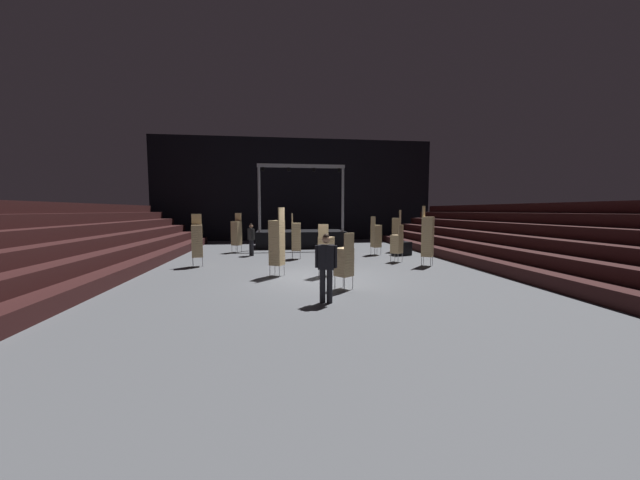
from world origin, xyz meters
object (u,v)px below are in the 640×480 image
object	(u,v)px
chair_stack_front_right	(428,236)
crew_worker_near_stage	(251,238)
chair_stack_mid_centre	(396,231)
chair_stack_rear_centre	(344,261)
chair_stack_mid_right	(277,242)
chair_stack_rear_left	(397,243)
stage_riser	(300,237)
chair_stack_aisle_right	(197,240)
chair_stack_mid_left	(326,250)
chair_stack_aisle_left	(236,233)
chair_stack_front_left	(296,236)
equipment_road_case	(402,248)
chair_stack_rear_right	(376,236)
man_with_tie	(326,264)

from	to	relation	value
chair_stack_front_right	crew_worker_near_stage	size ratio (longest dim) A/B	1.52
chair_stack_mid_centre	chair_stack_rear_centre	size ratio (longest dim) A/B	1.40
chair_stack_rear_centre	chair_stack_mid_right	bearing A→B (deg)	93.47
chair_stack_mid_right	chair_stack_rear_left	bearing A→B (deg)	-36.24
chair_stack_rear_centre	crew_worker_near_stage	size ratio (longest dim) A/B	1.02
stage_riser	crew_worker_near_stage	size ratio (longest dim) A/B	3.34
chair_stack_mid_centre	chair_stack_aisle_right	world-z (taller)	chair_stack_mid_centre
chair_stack_mid_left	chair_stack_aisle_left	world-z (taller)	chair_stack_aisle_left
chair_stack_mid_right	chair_stack_aisle_left	xyz separation A→B (m)	(-2.27, 7.24, -0.13)
chair_stack_rear_left	chair_stack_mid_left	bearing A→B (deg)	176.99
stage_riser	chair_stack_rear_left	bearing A→B (deg)	-60.96
chair_stack_mid_centre	chair_stack_aisle_left	world-z (taller)	chair_stack_mid_centre
chair_stack_front_left	equipment_road_case	world-z (taller)	chair_stack_front_left
chair_stack_rear_right	chair_stack_front_right	bearing A→B (deg)	1.48
man_with_tie	chair_stack_aisle_left	distance (m)	11.50
stage_riser	chair_stack_rear_centre	size ratio (longest dim) A/B	3.29
chair_stack_mid_centre	chair_stack_rear_left	size ratio (longest dim) A/B	1.40
man_with_tie	chair_stack_mid_right	world-z (taller)	chair_stack_mid_right
equipment_road_case	chair_stack_aisle_right	bearing A→B (deg)	-166.65
man_with_tie	chair_stack_front_left	world-z (taller)	chair_stack_front_left
man_with_tie	chair_stack_front_left	bearing A→B (deg)	-75.29
chair_stack_front_left	chair_stack_front_right	distance (m)	6.11
chair_stack_aisle_left	chair_stack_mid_right	bearing A→B (deg)	137.72
chair_stack_mid_right	chair_stack_mid_centre	size ratio (longest dim) A/B	1.04
chair_stack_mid_right	crew_worker_near_stage	size ratio (longest dim) A/B	1.47
man_with_tie	stage_riser	bearing A→B (deg)	-78.74
man_with_tie	chair_stack_rear_left	distance (m)	7.64
man_with_tie	crew_worker_near_stage	world-z (taller)	man_with_tie
stage_riser	chair_stack_aisle_right	distance (m)	8.73
stage_riser	chair_stack_rear_left	distance (m)	8.13
chair_stack_front_right	chair_stack_rear_centre	world-z (taller)	chair_stack_front_right
chair_stack_front_right	chair_stack_mid_right	distance (m)	6.52
chair_stack_rear_left	crew_worker_near_stage	distance (m)	7.44
chair_stack_mid_right	chair_stack_aisle_left	bearing A→B (deg)	45.32
chair_stack_mid_centre	chair_stack_aisle_right	xyz separation A→B (m)	(-10.14, -3.86, -0.08)
stage_riser	man_with_tie	world-z (taller)	stage_riser
chair_stack_mid_right	chair_stack_mid_centre	world-z (taller)	chair_stack_mid_right
man_with_tie	chair_stack_rear_centre	bearing A→B (deg)	-105.73
chair_stack_front_left	chair_stack_mid_right	bearing A→B (deg)	-7.50
man_with_tie	chair_stack_aisle_right	world-z (taller)	chair_stack_aisle_right
chair_stack_mid_right	equipment_road_case	xyz separation A→B (m)	(6.55, 4.86, -0.88)
equipment_road_case	chair_stack_rear_left	bearing A→B (deg)	-116.23
chair_stack_mid_centre	man_with_tie	bearing A→B (deg)	-178.86
chair_stack_front_left	chair_stack_rear_right	xyz separation A→B (m)	(4.32, 1.02, -0.08)
chair_stack_rear_left	chair_stack_front_left	bearing A→B (deg)	120.71
equipment_road_case	crew_worker_near_stage	bearing A→B (deg)	174.27
chair_stack_rear_right	chair_stack_rear_centre	distance (m)	8.21
equipment_road_case	chair_stack_rear_right	bearing A→B (deg)	163.99
chair_stack_rear_centre	chair_stack_rear_left	bearing A→B (deg)	17.50
chair_stack_aisle_left	chair_stack_mid_centre	bearing A→B (deg)	-155.18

